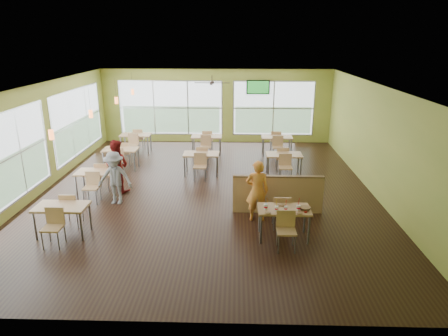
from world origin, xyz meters
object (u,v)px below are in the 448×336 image
at_px(main_table, 284,213).
at_px(food_basket, 305,208).
at_px(man_plaid, 257,191).
at_px(half_wall_divider, 278,194).

height_order(main_table, food_basket, main_table).
bearing_deg(man_plaid, half_wall_divider, -137.55).
height_order(main_table, half_wall_divider, half_wall_divider).
xyz_separation_m(main_table, food_basket, (0.47, -0.04, 0.15)).
bearing_deg(main_table, half_wall_divider, 90.00).
xyz_separation_m(main_table, half_wall_divider, (0.00, 1.45, -0.11)).
xyz_separation_m(half_wall_divider, food_basket, (0.47, -1.49, 0.26)).
height_order(half_wall_divider, food_basket, half_wall_divider).
bearing_deg(main_table, food_basket, -5.34).
bearing_deg(main_table, man_plaid, 121.04).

